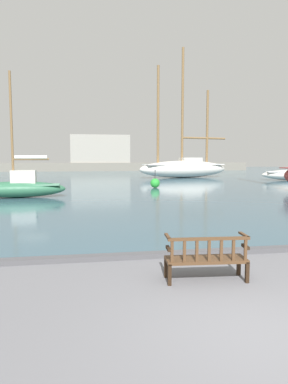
% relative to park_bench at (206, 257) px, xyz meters
% --- Properties ---
extents(ground_plane, '(160.00, 160.00, 0.00)m').
position_rel_park_bench_xyz_m(ground_plane, '(0.13, -2.11, -0.47)').
color(ground_plane, slate).
extents(harbor_water, '(100.00, 80.00, 0.08)m').
position_rel_park_bench_xyz_m(harbor_water, '(0.13, 41.89, -0.43)').
color(harbor_water, '#385666').
rests_on(harbor_water, ground).
extents(quay_edge_kerb, '(40.00, 0.30, 0.12)m').
position_rel_park_bench_xyz_m(quay_edge_kerb, '(0.13, 1.74, -0.41)').
color(quay_edge_kerb, '#4C4C50').
rests_on(quay_edge_kerb, ground).
extents(park_bench, '(1.63, 0.64, 0.92)m').
position_rel_park_bench_xyz_m(park_bench, '(0.00, 0.00, 0.00)').
color(park_bench, black).
rests_on(park_bench, ground).
extents(sailboat_far_starboard, '(11.93, 5.32, 15.29)m').
position_rel_park_bench_xyz_m(sailboat_far_starboard, '(9.37, 33.94, 0.94)').
color(sailboat_far_starboard, silver).
rests_on(sailboat_far_starboard, harbor_water).
extents(sailboat_nearest_starboard, '(5.79, 1.66, 7.38)m').
position_rel_park_bench_xyz_m(sailboat_nearest_starboard, '(-6.43, 15.01, 0.25)').
color(sailboat_nearest_starboard, '#2D6647').
rests_on(sailboat_nearest_starboard, harbor_water).
extents(channel_buoy, '(0.75, 0.75, 1.45)m').
position_rel_park_bench_xyz_m(channel_buoy, '(3.02, 20.22, -0.01)').
color(channel_buoy, green).
rests_on(channel_buoy, harbor_water).
extents(far_breakwater, '(56.44, 2.40, 6.69)m').
position_rel_park_bench_xyz_m(far_breakwater, '(0.16, 57.41, 1.45)').
color(far_breakwater, slate).
rests_on(far_breakwater, ground).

